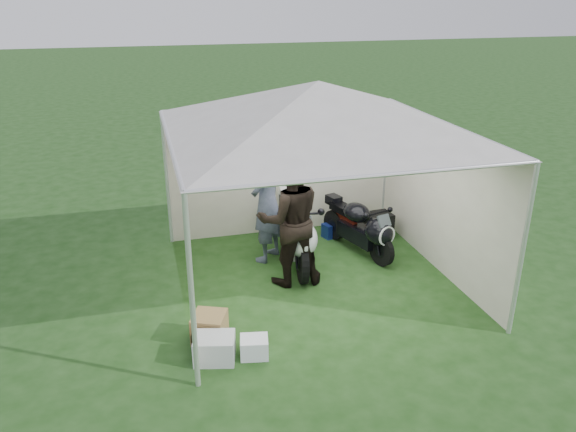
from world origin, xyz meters
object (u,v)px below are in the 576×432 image
object	(u,v)px
motorcycle_white	(296,229)
paddock_stand	(332,230)
equipment_box	(378,226)
crate_1	(210,327)
person_blue_jacket	(267,202)
person_dark_jacket	(290,220)
crate_2	(254,347)
canopy_tent	(317,112)
crate_0	(215,348)
motorcycle_black	(361,226)

from	to	relation	value
motorcycle_white	paddock_stand	xyz separation A→B (m)	(0.92, 0.84, -0.47)
motorcycle_white	equipment_box	distance (m)	1.81
equipment_box	crate_1	size ratio (longest dim) A/B	1.17
person_blue_jacket	crate_1	distance (m)	2.54
person_dark_jacket	crate_2	size ratio (longest dim) A/B	6.04
equipment_box	person_blue_jacket	bearing A→B (deg)	-171.96
equipment_box	person_dark_jacket	bearing A→B (deg)	-149.39
canopy_tent	crate_1	size ratio (longest dim) A/B	14.21
canopy_tent	person_dark_jacket	bearing A→B (deg)	172.78
canopy_tent	person_dark_jacket	distance (m)	1.61
paddock_stand	person_blue_jacket	world-z (taller)	person_blue_jacket
motorcycle_white	person_blue_jacket	size ratio (longest dim) A/B	1.10
person_dark_jacket	crate_0	xyz separation A→B (m)	(-1.38, -1.66, -0.85)
person_dark_jacket	crate_1	xyz separation A→B (m)	(-1.38, -1.22, -0.83)
person_blue_jacket	equipment_box	size ratio (longest dim) A/B	4.27
motorcycle_white	motorcycle_black	bearing A→B (deg)	9.92
equipment_box	crate_2	size ratio (longest dim) A/B	1.39
crate_1	paddock_stand	bearing A→B (deg)	45.93
equipment_box	crate_1	distance (m)	4.07
crate_1	crate_2	xyz separation A→B (m)	(0.47, -0.48, -0.06)
paddock_stand	crate_2	size ratio (longest dim) A/B	1.01
crate_2	crate_1	bearing A→B (deg)	134.22
canopy_tent	crate_2	distance (m)	3.23
canopy_tent	equipment_box	size ratio (longest dim) A/B	12.20
motorcycle_black	crate_1	world-z (taller)	motorcycle_black
crate_1	crate_0	bearing A→B (deg)	-90.00
motorcycle_black	crate_0	xyz separation A→B (m)	(-2.78, -2.30, -0.33)
canopy_tent	motorcycle_black	world-z (taller)	canopy_tent
equipment_box	crate_0	bearing A→B (deg)	-139.70
person_dark_jacket	crate_1	size ratio (longest dim) A/B	5.06
equipment_box	paddock_stand	bearing A→B (deg)	161.08
motorcycle_white	crate_1	size ratio (longest dim) A/B	5.45
motorcycle_black	person_blue_jacket	distance (m)	1.64
motorcycle_white	paddock_stand	bearing A→B (deg)	48.79
canopy_tent	paddock_stand	distance (m)	2.95
equipment_box	crate_2	bearing A→B (deg)	-134.82
canopy_tent	person_dark_jacket	world-z (taller)	canopy_tent
motorcycle_black	crate_0	size ratio (longest dim) A/B	3.59
person_dark_jacket	paddock_stand	bearing A→B (deg)	-127.92
person_blue_jacket	equipment_box	xyz separation A→B (m)	(2.07, 0.29, -0.76)
motorcycle_black	paddock_stand	xyz separation A→B (m)	(-0.24, 0.77, -0.36)
motorcycle_white	crate_2	xyz separation A→B (m)	(-1.15, -2.27, -0.47)
motorcycle_black	crate_2	size ratio (longest dim) A/B	5.15
motorcycle_black	equipment_box	world-z (taller)	motorcycle_black
person_blue_jacket	crate_2	bearing A→B (deg)	25.13
canopy_tent	crate_1	distance (m)	3.19
motorcycle_white	crate_0	bearing A→B (deg)	-119.76
motorcycle_black	crate_2	world-z (taller)	motorcycle_black
crate_0	crate_1	distance (m)	0.44
crate_1	canopy_tent	bearing A→B (deg)	33.94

